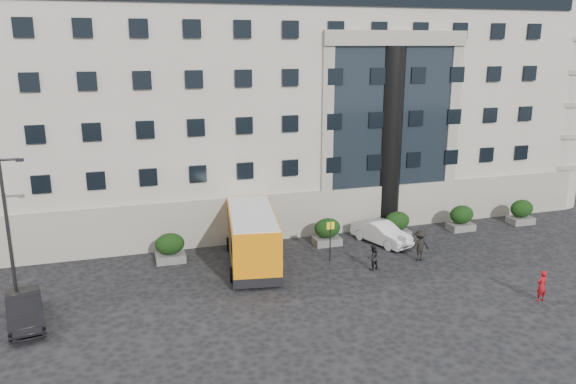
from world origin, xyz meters
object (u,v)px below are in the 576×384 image
at_px(bus_stop_sign, 330,235).
at_px(white_taxi, 381,233).
at_px(hedge_a, 170,248).
at_px(hedge_d, 397,224).
at_px(street_lamp, 9,231).
at_px(hedge_f, 521,212).
at_px(pedestrian_a, 542,286).
at_px(hedge_c, 327,231).
at_px(hedge_b, 252,239).
at_px(parked_car_b, 25,310).
at_px(pedestrian_c, 420,245).
at_px(hedge_e, 461,218).
at_px(minibus, 252,236).
at_px(pedestrian_b, 373,257).

height_order(bus_stop_sign, white_taxi, bus_stop_sign).
xyz_separation_m(hedge_a, hedge_d, (15.60, 0.00, 0.00)).
bearing_deg(street_lamp, hedge_a, 31.16).
xyz_separation_m(hedge_f, pedestrian_a, (-8.00, -11.37, -0.07)).
bearing_deg(white_taxi, hedge_c, 146.45).
xyz_separation_m(street_lamp, pedestrian_a, (25.94, -6.57, -3.51)).
xyz_separation_m(hedge_b, parked_car_b, (-12.70, -6.09, -0.18)).
bearing_deg(pedestrian_c, parked_car_b, 7.40).
xyz_separation_m(hedge_e, street_lamp, (-28.74, -4.80, 3.44)).
bearing_deg(bus_stop_sign, white_taxi, 23.63).
bearing_deg(hedge_c, bus_stop_sign, -107.82).
bearing_deg(hedge_c, minibus, -161.49).
relative_size(white_taxi, pedestrian_a, 2.63).
distance_m(hedge_c, pedestrian_b, 4.97).
bearing_deg(pedestrian_c, pedestrian_b, 10.91).
relative_size(hedge_a, hedge_d, 1.00).
bearing_deg(hedge_f, pedestrian_a, -125.14).
relative_size(hedge_d, bus_stop_sign, 0.73).
bearing_deg(hedge_e, hedge_d, 180.00).
bearing_deg(white_taxi, hedge_b, 154.05).
distance_m(hedge_b, street_lamp, 14.41).
distance_m(hedge_e, white_taxi, 6.85).
bearing_deg(pedestrian_a, pedestrian_c, -69.95).
bearing_deg(hedge_d, pedestrian_c, -99.77).
bearing_deg(bus_stop_sign, minibus, 169.02).
distance_m(street_lamp, pedestrian_c, 23.04).
xyz_separation_m(hedge_e, pedestrian_a, (-2.80, -11.37, -0.07)).
relative_size(hedge_b, pedestrian_c, 0.93).
bearing_deg(pedestrian_c, hedge_a, -13.43).
xyz_separation_m(hedge_a, pedestrian_a, (18.00, -11.37, -0.07)).
bearing_deg(white_taxi, hedge_e, -13.58).
bearing_deg(hedge_e, hedge_a, 180.00).
xyz_separation_m(parked_car_b, pedestrian_a, (25.50, -5.27, 0.11)).
bearing_deg(bus_stop_sign, hedge_a, 163.58).
bearing_deg(hedge_e, parked_car_b, -167.85).
xyz_separation_m(hedge_d, white_taxi, (-1.60, -0.83, -0.19)).
distance_m(street_lamp, minibus, 13.29).
xyz_separation_m(hedge_b, pedestrian_c, (9.65, -4.38, 0.06)).
xyz_separation_m(bus_stop_sign, minibus, (-4.72, 0.92, 0.09)).
bearing_deg(hedge_c, pedestrian_c, -44.58).
xyz_separation_m(street_lamp, minibus, (12.71, 2.92, -2.55)).
height_order(hedge_b, street_lamp, street_lamp).
relative_size(hedge_c, minibus, 0.22).
bearing_deg(minibus, pedestrian_c, -4.82).
height_order(hedge_a, hedge_c, same).
xyz_separation_m(street_lamp, bus_stop_sign, (17.44, 2.00, -2.64)).
distance_m(hedge_a, hedge_c, 10.40).
height_order(hedge_a, bus_stop_sign, bus_stop_sign).
bearing_deg(hedge_c, hedge_e, 0.00).
xyz_separation_m(parked_car_b, white_taxi, (21.50, 5.26, -0.00)).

